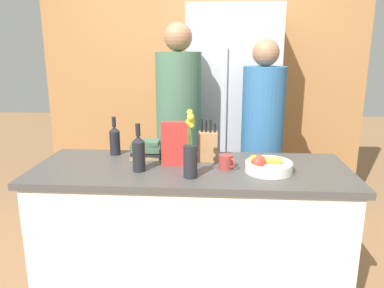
# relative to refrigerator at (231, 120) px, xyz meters

# --- Properties ---
(kitchen_island) EXTENTS (1.88, 0.70, 0.91)m
(kitchen_island) POSITION_rel_refrigerator_xyz_m (-0.27, -1.21, -0.52)
(kitchen_island) COLOR silver
(kitchen_island) RESTS_ON ground_plane
(back_wall_wood) EXTENTS (3.08, 0.12, 2.60)m
(back_wall_wood) POSITION_rel_refrigerator_xyz_m (-0.27, 0.36, 0.33)
(back_wall_wood) COLOR #9E6B3D
(back_wall_wood) RESTS_ON ground_plane
(refrigerator) EXTENTS (0.77, 0.63, 1.94)m
(refrigerator) POSITION_rel_refrigerator_xyz_m (0.00, 0.00, 0.00)
(refrigerator) COLOR #B7B7BC
(refrigerator) RESTS_ON ground_plane
(fruit_bowl) EXTENTS (0.27, 0.27, 0.10)m
(fruit_bowl) POSITION_rel_refrigerator_xyz_m (0.16, -1.27, -0.02)
(fruit_bowl) COLOR silver
(fruit_bowl) RESTS_ON kitchen_island
(knife_block) EXTENTS (0.12, 0.10, 0.26)m
(knife_block) POSITION_rel_refrigerator_xyz_m (-0.18, -1.06, 0.03)
(knife_block) COLOR #A87A4C
(knife_block) RESTS_ON kitchen_island
(flower_vase) EXTENTS (0.08, 0.08, 0.38)m
(flower_vase) POSITION_rel_refrigerator_xyz_m (-0.26, -1.39, 0.07)
(flower_vase) COLOR #232328
(flower_vase) RESTS_ON kitchen_island
(cereal_box) EXTENTS (0.19, 0.07, 0.27)m
(cereal_box) POSITION_rel_refrigerator_xyz_m (-0.36, -1.17, 0.07)
(cereal_box) COLOR red
(cereal_box) RESTS_ON kitchen_island
(coffee_mug) EXTENTS (0.10, 0.09, 0.08)m
(coffee_mug) POSITION_rel_refrigerator_xyz_m (-0.07, -1.23, -0.02)
(coffee_mug) COLOR #99332D
(coffee_mug) RESTS_ON kitchen_island
(book_stack) EXTENTS (0.21, 0.14, 0.12)m
(book_stack) POSITION_rel_refrigerator_xyz_m (-0.57, -1.04, -0.00)
(book_stack) COLOR #99844C
(book_stack) RESTS_ON kitchen_island
(bottle_oil) EXTENTS (0.07, 0.07, 0.26)m
(bottle_oil) POSITION_rel_refrigerator_xyz_m (-0.80, -0.97, 0.04)
(bottle_oil) COLOR black
(bottle_oil) RESTS_ON kitchen_island
(bottle_vinegar) EXTENTS (0.07, 0.07, 0.22)m
(bottle_vinegar) POSITION_rel_refrigerator_xyz_m (-0.33, -0.94, 0.02)
(bottle_vinegar) COLOR black
(bottle_vinegar) RESTS_ON kitchen_island
(bottle_wine) EXTENTS (0.07, 0.07, 0.28)m
(bottle_wine) POSITION_rel_refrigerator_xyz_m (-0.57, -1.30, 0.05)
(bottle_wine) COLOR black
(bottle_wine) RESTS_ON kitchen_island
(person_at_sink) EXTENTS (0.34, 0.34, 1.78)m
(person_at_sink) POSITION_rel_refrigerator_xyz_m (-0.42, -0.54, 0.04)
(person_at_sink) COLOR #383842
(person_at_sink) RESTS_ON ground_plane
(person_in_blue) EXTENTS (0.31, 0.31, 1.67)m
(person_in_blue) POSITION_rel_refrigerator_xyz_m (0.22, -0.55, -0.03)
(person_in_blue) COLOR #383842
(person_in_blue) RESTS_ON ground_plane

